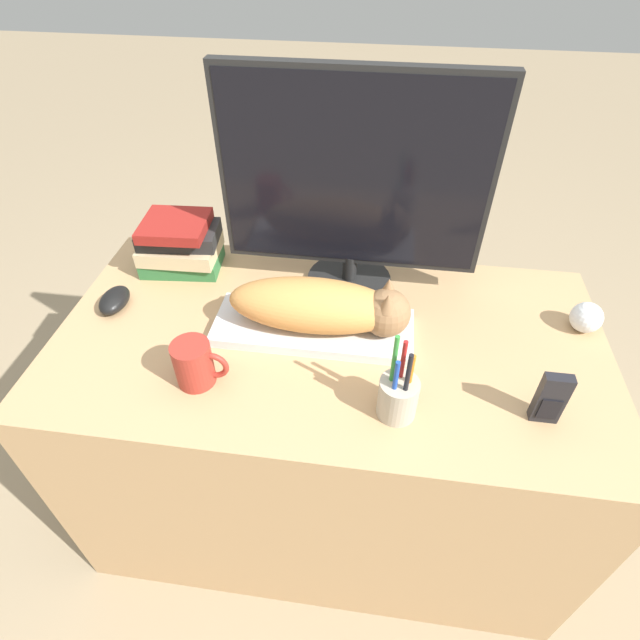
{
  "coord_description": "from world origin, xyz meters",
  "views": [
    {
      "loc": [
        0.09,
        -0.48,
        1.51
      ],
      "look_at": [
        -0.02,
        0.32,
        0.78
      ],
      "focal_mm": 28.0,
      "sensor_mm": 36.0,
      "label": 1
    }
  ],
  "objects_px": {
    "baseball": "(586,317)",
    "cat": "(326,306)",
    "pen_cup": "(398,396)",
    "computer_mouse": "(114,300)",
    "monitor": "(354,183)",
    "book_stack": "(180,245)",
    "coffee_mug": "(195,364)",
    "phone": "(551,399)",
    "keyboard": "(313,328)"
  },
  "relations": [
    {
      "from": "keyboard",
      "to": "monitor",
      "type": "bearing_deg",
      "value": 71.87
    },
    {
      "from": "computer_mouse",
      "to": "book_stack",
      "type": "height_order",
      "value": "book_stack"
    },
    {
      "from": "keyboard",
      "to": "baseball",
      "type": "bearing_deg",
      "value": 8.82
    },
    {
      "from": "baseball",
      "to": "cat",
      "type": "bearing_deg",
      "value": -170.74
    },
    {
      "from": "monitor",
      "to": "phone",
      "type": "height_order",
      "value": "monitor"
    },
    {
      "from": "keyboard",
      "to": "book_stack",
      "type": "distance_m",
      "value": 0.43
    },
    {
      "from": "cat",
      "to": "coffee_mug",
      "type": "relative_size",
      "value": 3.55
    },
    {
      "from": "coffee_mug",
      "to": "book_stack",
      "type": "height_order",
      "value": "book_stack"
    },
    {
      "from": "monitor",
      "to": "phone",
      "type": "xyz_separation_m",
      "value": [
        0.41,
        -0.37,
        -0.22
      ]
    },
    {
      "from": "computer_mouse",
      "to": "coffee_mug",
      "type": "height_order",
      "value": "coffee_mug"
    },
    {
      "from": "coffee_mug",
      "to": "phone",
      "type": "height_order",
      "value": "phone"
    },
    {
      "from": "keyboard",
      "to": "monitor",
      "type": "distance_m",
      "value": 0.34
    },
    {
      "from": "computer_mouse",
      "to": "baseball",
      "type": "distance_m",
      "value": 1.11
    },
    {
      "from": "keyboard",
      "to": "cat",
      "type": "bearing_deg",
      "value": 0.0
    },
    {
      "from": "pen_cup",
      "to": "baseball",
      "type": "bearing_deg",
      "value": 35.5
    },
    {
      "from": "computer_mouse",
      "to": "baseball",
      "type": "relative_size",
      "value": 1.42
    },
    {
      "from": "coffee_mug",
      "to": "pen_cup",
      "type": "relative_size",
      "value": 0.57
    },
    {
      "from": "pen_cup",
      "to": "computer_mouse",
      "type": "bearing_deg",
      "value": 161.66
    },
    {
      "from": "computer_mouse",
      "to": "coffee_mug",
      "type": "relative_size",
      "value": 0.89
    },
    {
      "from": "keyboard",
      "to": "monitor",
      "type": "xyz_separation_m",
      "value": [
        0.06,
        0.19,
        0.27
      ]
    },
    {
      "from": "computer_mouse",
      "to": "book_stack",
      "type": "xyz_separation_m",
      "value": [
        0.11,
        0.18,
        0.05
      ]
    },
    {
      "from": "baseball",
      "to": "pen_cup",
      "type": "bearing_deg",
      "value": -144.5
    },
    {
      "from": "keyboard",
      "to": "cat",
      "type": "xyz_separation_m",
      "value": [
        0.03,
        0.0,
        0.07
      ]
    },
    {
      "from": "pen_cup",
      "to": "phone",
      "type": "distance_m",
      "value": 0.28
    },
    {
      "from": "phone",
      "to": "baseball",
      "type": "bearing_deg",
      "value": 63.29
    },
    {
      "from": "cat",
      "to": "pen_cup",
      "type": "relative_size",
      "value": 2.03
    },
    {
      "from": "monitor",
      "to": "coffee_mug",
      "type": "height_order",
      "value": "monitor"
    },
    {
      "from": "cat",
      "to": "monitor",
      "type": "bearing_deg",
      "value": 80.08
    },
    {
      "from": "cat",
      "to": "computer_mouse",
      "type": "relative_size",
      "value": 3.99
    },
    {
      "from": "coffee_mug",
      "to": "phone",
      "type": "xyz_separation_m",
      "value": [
        0.69,
        -0.0,
        0.01
      ]
    },
    {
      "from": "baseball",
      "to": "coffee_mug",
      "type": "bearing_deg",
      "value": -161.72
    },
    {
      "from": "phone",
      "to": "computer_mouse",
      "type": "bearing_deg",
      "value": 168.18
    },
    {
      "from": "cat",
      "to": "baseball",
      "type": "xyz_separation_m",
      "value": [
        0.59,
        0.1,
        -0.05
      ]
    },
    {
      "from": "computer_mouse",
      "to": "pen_cup",
      "type": "distance_m",
      "value": 0.72
    },
    {
      "from": "monitor",
      "to": "book_stack",
      "type": "relative_size",
      "value": 2.82
    },
    {
      "from": "keyboard",
      "to": "cat",
      "type": "distance_m",
      "value": 0.07
    },
    {
      "from": "monitor",
      "to": "phone",
      "type": "relative_size",
      "value": 5.06
    },
    {
      "from": "pen_cup",
      "to": "monitor",
      "type": "bearing_deg",
      "value": 108.12
    },
    {
      "from": "cat",
      "to": "book_stack",
      "type": "bearing_deg",
      "value": 153.66
    },
    {
      "from": "pen_cup",
      "to": "book_stack",
      "type": "height_order",
      "value": "pen_cup"
    },
    {
      "from": "phone",
      "to": "book_stack",
      "type": "height_order",
      "value": "book_stack"
    },
    {
      "from": "pen_cup",
      "to": "cat",
      "type": "bearing_deg",
      "value": 128.76
    },
    {
      "from": "computer_mouse",
      "to": "phone",
      "type": "height_order",
      "value": "phone"
    },
    {
      "from": "computer_mouse",
      "to": "baseball",
      "type": "bearing_deg",
      "value": 3.83
    },
    {
      "from": "baseball",
      "to": "computer_mouse",
      "type": "bearing_deg",
      "value": -176.17
    },
    {
      "from": "computer_mouse",
      "to": "monitor",
      "type": "bearing_deg",
      "value": 17.34
    },
    {
      "from": "computer_mouse",
      "to": "coffee_mug",
      "type": "distance_m",
      "value": 0.34
    },
    {
      "from": "pen_cup",
      "to": "book_stack",
      "type": "xyz_separation_m",
      "value": [
        -0.57,
        0.41,
        0.02
      ]
    },
    {
      "from": "pen_cup",
      "to": "book_stack",
      "type": "distance_m",
      "value": 0.7
    },
    {
      "from": "keyboard",
      "to": "pen_cup",
      "type": "xyz_separation_m",
      "value": [
        0.19,
        -0.2,
        0.04
      ]
    }
  ]
}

